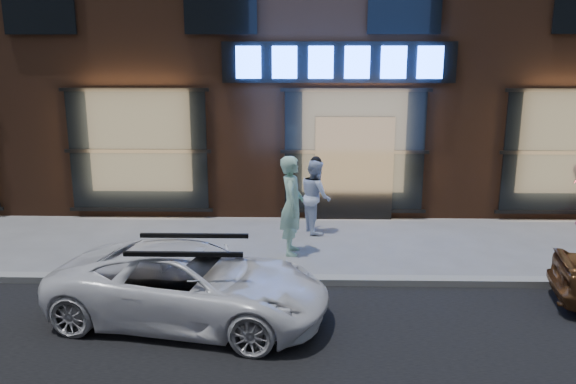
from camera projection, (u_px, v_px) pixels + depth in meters
name	position (u px, v px, depth m)	size (l,w,h in m)	color
ground	(374.00, 284.00, 9.41)	(90.00, 90.00, 0.00)	slate
curb	(374.00, 281.00, 9.40)	(60.00, 0.25, 0.12)	gray
storefront_building	(345.00, 5.00, 15.98)	(30.20, 8.28, 10.30)	#54301E
man_bowtie	(292.00, 205.00, 10.70)	(0.70, 0.46, 1.91)	#A9DEC3
man_cap	(316.00, 196.00, 12.08)	(0.78, 0.61, 1.60)	white
white_suv	(191.00, 284.00, 8.01)	(1.82, 3.95, 1.10)	white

